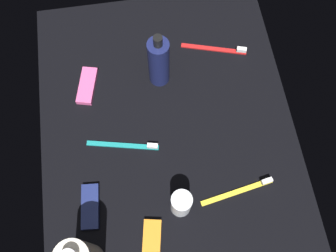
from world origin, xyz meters
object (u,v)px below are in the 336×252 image
Objects in this scene: toothbrush_red at (218,49)px; deodorant_stick at (180,204)px; toothbrush_teal at (127,145)px; snack_bar_orange at (152,243)px; snack_bar_pink at (87,86)px; lotion_bottle at (157,62)px; snack_bar_navy at (90,207)px; toothbrush_yellow at (241,190)px.

deodorant_stick is at bearing -23.13° from toothbrush_red.
deodorant_stick is 20.21cm from toothbrush_teal.
snack_bar_orange and snack_bar_pink have the same top height.
deodorant_stick is at bearing 0.14° from lotion_bottle.
deodorant_stick is 0.55× the size of toothbrush_red.
toothbrush_teal is at bearing 39.68° from snack_bar_pink.
snack_bar_pink is 1.00× the size of snack_bar_navy.
deodorant_stick is 0.54× the size of toothbrush_yellow.
toothbrush_teal is 29.77cm from toothbrush_yellow.
lotion_bottle reaches higher than snack_bar_orange.
deodorant_stick is at bearing 144.80° from snack_bar_orange.
deodorant_stick reaches higher than toothbrush_yellow.
toothbrush_red is 53.52cm from snack_bar_navy.
deodorant_stick is at bearing 42.69° from snack_bar_pink.
lotion_bottle reaches higher than toothbrush_red.
toothbrush_teal is (17.87, -10.26, -7.52)cm from lotion_bottle.
snack_bar_pink is at bearing -151.46° from deodorant_stick.
snack_bar_orange is (48.02, -24.90, 0.14)cm from toothbrush_red.
toothbrush_yellow is 1.73× the size of snack_bar_pink.
snack_bar_pink is at bearing -80.50° from toothbrush_red.
toothbrush_teal reaches higher than snack_bar_navy.
toothbrush_teal is at bearing -162.22° from snack_bar_orange.
toothbrush_teal is at bearing -120.76° from toothbrush_yellow.
toothbrush_teal is 17.08cm from snack_bar_navy.
toothbrush_teal is 0.99× the size of toothbrush_yellow.
toothbrush_red is at bearing 109.31° from lotion_bottle.
toothbrush_yellow is at bearing 96.06° from deodorant_stick.
snack_bar_pink is at bearing -154.47° from toothbrush_teal.
snack_bar_orange is (41.88, -7.37, -7.38)cm from lotion_bottle.
toothbrush_teal is 1.71× the size of snack_bar_pink.
toothbrush_yellow is (15.22, 25.58, 0.00)cm from toothbrush_teal.
toothbrush_yellow is 1.02× the size of toothbrush_red.
snack_bar_pink is (-17.93, -8.56, 0.14)cm from toothbrush_teal.
toothbrush_red reaches higher than snack_bar_pink.
snack_bar_navy is (-3.11, -20.50, -4.06)cm from deodorant_stick.
snack_bar_orange is 43.47cm from snack_bar_pink.
lotion_bottle is 20.22cm from snack_bar_pink.
snack_bar_navy is (-10.28, -13.05, 0.00)cm from snack_bar_orange.
lotion_bottle is 37.23cm from toothbrush_yellow.
lotion_bottle is 21.93cm from toothbrush_teal.
toothbrush_red reaches higher than snack_bar_navy.
lotion_bottle is at bearing -179.07° from snack_bar_orange.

